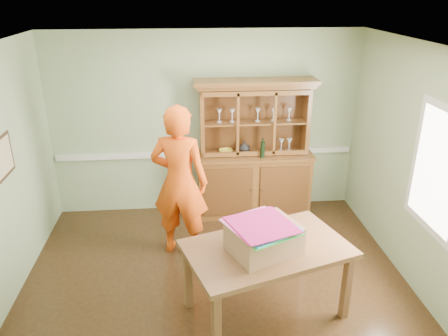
{
  "coord_description": "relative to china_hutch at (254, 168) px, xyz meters",
  "views": [
    {
      "loc": [
        -0.28,
        -4.17,
        3.23
      ],
      "look_at": [
        0.13,
        0.4,
        1.31
      ],
      "focal_mm": 35.0,
      "sensor_mm": 36.0,
      "label": 1
    }
  ],
  "objects": [
    {
      "name": "floor",
      "position": [
        -0.69,
        -1.77,
        -0.72
      ],
      "size": [
        4.5,
        4.5,
        0.0
      ],
      "primitive_type": "plane",
      "color": "#3F2914",
      "rests_on": "ground"
    },
    {
      "name": "ceiling",
      "position": [
        -0.69,
        -1.77,
        1.98
      ],
      "size": [
        4.5,
        4.5,
        0.0
      ],
      "primitive_type": "plane",
      "rotation": [
        3.14,
        0.0,
        0.0
      ],
      "color": "white",
      "rests_on": "wall_back"
    },
    {
      "name": "wall_back",
      "position": [
        -0.69,
        0.23,
        0.63
      ],
      "size": [
        4.5,
        0.0,
        4.5
      ],
      "primitive_type": "plane",
      "rotation": [
        1.57,
        0.0,
        0.0
      ],
      "color": "#8EA67C",
      "rests_on": "floor"
    },
    {
      "name": "wall_right",
      "position": [
        1.56,
        -1.77,
        0.63
      ],
      "size": [
        0.0,
        4.0,
        4.0
      ],
      "primitive_type": "plane",
      "rotation": [
        1.57,
        0.0,
        -1.57
      ],
      "color": "#8EA67C",
      "rests_on": "floor"
    },
    {
      "name": "wall_front",
      "position": [
        -0.69,
        -3.77,
        0.63
      ],
      "size": [
        4.5,
        0.0,
        4.5
      ],
      "primitive_type": "plane",
      "rotation": [
        -1.57,
        0.0,
        0.0
      ],
      "color": "#8EA67C",
      "rests_on": "floor"
    },
    {
      "name": "chair_rail",
      "position": [
        -0.69,
        0.21,
        0.18
      ],
      "size": [
        4.41,
        0.05,
        0.08
      ],
      "primitive_type": "cube",
      "color": "silver",
      "rests_on": "wall_back"
    },
    {
      "name": "framed_map",
      "position": [
        -2.92,
        -1.47,
        0.83
      ],
      "size": [
        0.03,
        0.6,
        0.46
      ],
      "color": "#342315",
      "rests_on": "wall_left"
    },
    {
      "name": "window_panel",
      "position": [
        1.54,
        -2.07,
        0.78
      ],
      "size": [
        0.03,
        0.96,
        1.36
      ],
      "color": "silver",
      "rests_on": "wall_right"
    },
    {
      "name": "china_hutch",
      "position": [
        0.0,
        0.0,
        0.0
      ],
      "size": [
        1.73,
        0.57,
        2.03
      ],
      "color": "brown",
      "rests_on": "floor"
    },
    {
      "name": "dining_table",
      "position": [
        -0.21,
        -2.25,
        -0.0
      ],
      "size": [
        1.84,
        1.42,
        0.81
      ],
      "rotation": [
        0.0,
        0.0,
        0.32
      ],
      "color": "brown",
      "rests_on": "floor"
    },
    {
      "name": "cardboard_box",
      "position": [
        -0.26,
        -2.32,
        0.24
      ],
      "size": [
        0.78,
        0.71,
        0.29
      ],
      "primitive_type": "cube",
      "rotation": [
        0.0,
        0.0,
        0.4
      ],
      "color": "#9E7251",
      "rests_on": "dining_table"
    },
    {
      "name": "kite_stack",
      "position": [
        -0.31,
        -2.37,
        0.41
      ],
      "size": [
        0.73,
        0.73,
        0.04
      ],
      "rotation": [
        0.0,
        0.0,
        0.44
      ],
      "color": "green",
      "rests_on": "cardboard_box"
    },
    {
      "name": "person",
      "position": [
        -1.08,
        -1.0,
        0.27
      ],
      "size": [
        0.82,
        0.65,
        1.97
      ],
      "primitive_type": "imported",
      "rotation": [
        0.0,
        0.0,
        2.87
      ],
      "color": "#F7540F",
      "rests_on": "floor"
    }
  ]
}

